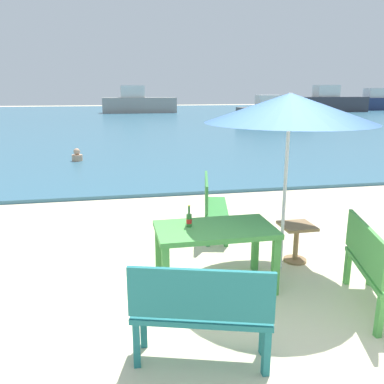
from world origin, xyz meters
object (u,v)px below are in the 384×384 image
object	(u,v)px
patio_umbrella	(290,108)
boat_sailboat	(138,103)
boat_cargo_ship	(378,102)
picnic_table_green	(215,236)
beer_bottle_amber	(189,219)
bench_green_right	(212,202)
bench_teal_center	(201,309)
side_table_wood	(296,237)
swimmer_person	(77,156)
boat_fishing_trawler	(330,102)
boat_tanker	(274,113)
bench_green_left	(372,262)

from	to	relation	value
patio_umbrella	boat_sailboat	xyz separation A→B (m)	(0.52, 36.24, -1.09)
patio_umbrella	boat_cargo_ship	size ratio (longest dim) A/B	0.35
picnic_table_green	patio_umbrella	size ratio (longest dim) A/B	0.61
beer_bottle_amber	boat_sailboat	bearing A→B (deg)	87.14
beer_bottle_amber	patio_umbrella	distance (m)	1.83
patio_umbrella	bench_green_right	xyz separation A→B (m)	(-0.59, 1.46, -1.58)
bench_teal_center	beer_bottle_amber	bearing A→B (deg)	83.16
side_table_wood	boat_cargo_ship	distance (m)	45.42
beer_bottle_amber	bench_teal_center	xyz separation A→B (m)	(-0.18, -1.46, -0.31)
bench_green_right	swimmer_person	size ratio (longest dim) A/B	3.05
patio_umbrella	bench_green_right	distance (m)	2.23
swimmer_person	boat_sailboat	size ratio (longest dim) A/B	0.06
swimmer_person	picnic_table_green	bearing A→B (deg)	-75.58
boat_fishing_trawler	boat_cargo_ship	distance (m)	7.58
swimmer_person	boat_tanker	world-z (taller)	boat_tanker
side_table_wood	bench_green_left	size ratio (longest dim) A/B	0.43
boat_tanker	boat_cargo_ship	xyz separation A→B (m)	(18.65, 14.76, 0.18)
picnic_table_green	boat_tanker	world-z (taller)	boat_tanker
swimmer_person	boat_tanker	bearing A→B (deg)	46.98
bench_green_right	boat_fishing_trawler	world-z (taller)	boat_fishing_trawler
bench_green_right	bench_green_left	bearing A→B (deg)	-66.57
swimmer_person	boat_sailboat	world-z (taller)	boat_sailboat
bench_teal_center	swimmer_person	xyz separation A→B (m)	(-1.84, 10.37, -0.30)
bench_green_left	swimmer_person	distance (m)	10.53
boat_sailboat	beer_bottle_amber	bearing A→B (deg)	-92.86
bench_green_right	boat_fishing_trawler	xyz separation A→B (m)	(20.90, 32.75, 0.51)
side_table_wood	swimmer_person	size ratio (longest dim) A/B	1.32
bench_teal_center	boat_sailboat	bearing A→B (deg)	86.99
patio_umbrella	boat_cargo_ship	world-z (taller)	boat_cargo_ship
bench_green_left	swimmer_person	xyz separation A→B (m)	(-3.84, 9.80, -0.30)
boat_cargo_ship	bench_green_right	bearing A→B (deg)	-128.75
picnic_table_green	side_table_wood	size ratio (longest dim) A/B	2.59
side_table_wood	swimmer_person	distance (m)	9.24
picnic_table_green	bench_teal_center	bearing A→B (deg)	-108.95
swimmer_person	boat_sailboat	bearing A→B (deg)	82.08
boat_fishing_trawler	boat_cargo_ship	bearing A→B (deg)	17.62
picnic_table_green	boat_cargo_ship	xyz separation A→B (m)	(28.53, 36.82, 0.29)
picnic_table_green	boat_tanker	xyz separation A→B (m)	(9.89, 22.06, 0.11)
beer_bottle_amber	bench_teal_center	world-z (taller)	beer_bottle_amber
patio_umbrella	boat_tanker	world-z (taller)	patio_umbrella
picnic_table_green	bench_teal_center	distance (m)	1.47
patio_umbrella	bench_teal_center	xyz separation A→B (m)	(-1.48, -1.70, -1.58)
bench_green_left	bench_green_right	distance (m)	2.83
patio_umbrella	bench_green_left	xyz separation A→B (m)	(0.53, -1.13, -1.58)
side_table_wood	swimmer_person	xyz separation A→B (m)	(-3.60, 8.51, -0.11)
boat_fishing_trawler	boat_cargo_ship	world-z (taller)	boat_fishing_trawler
swimmer_person	boat_cargo_ship	world-z (taller)	boat_cargo_ship
bench_teal_center	bench_green_left	xyz separation A→B (m)	(2.00, 0.57, 0.00)
patio_umbrella	swimmer_person	size ratio (longest dim) A/B	5.61
patio_umbrella	bench_green_right	size ratio (longest dim) A/B	1.84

